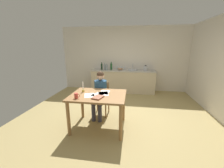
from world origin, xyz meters
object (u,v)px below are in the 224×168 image
candlestick (83,89)px  wine_glass_back_right (117,67)px  dining_table (98,100)px  wine_glass_near_sink (125,67)px  sink_unit (133,70)px  bottle_vinegar (105,67)px  bottle_wine_red (107,67)px  stovetop_kettle (146,68)px  mixing_bowl (120,69)px  wine_glass_back_left (120,67)px  book_magazine (98,97)px  bottle_oil (102,67)px  bottle_sauce (111,66)px  wine_glass_by_kettle (122,67)px  coffee_mug (76,96)px  chair_at_table (102,97)px  person_seated (100,91)px

candlestick → wine_glass_back_right: bearing=80.6°
dining_table → wine_glass_near_sink: (0.40, 2.89, 0.34)m
sink_unit → bottle_vinegar: 1.13m
bottle_wine_red → stovetop_kettle: (1.53, 0.09, -0.01)m
mixing_bowl → wine_glass_back_left: wine_glass_back_left is taller
wine_glass_back_left → mixing_bowl: bearing=-81.5°
book_magazine → wine_glass_near_sink: (0.35, 3.10, 0.20)m
bottle_wine_red → stovetop_kettle: bottle_wine_red is taller
bottle_oil → bottle_sauce: size_ratio=0.94×
bottle_vinegar → mixing_bowl: bottle_vinegar is taller
wine_glass_back_left → book_magazine: bearing=-92.8°
bottle_sauce → mixing_bowl: bottle_sauce is taller
mixing_bowl → wine_glass_by_kettle: size_ratio=1.35×
bottle_oil → bottle_vinegar: bearing=16.2°
sink_unit → coffee_mug: bearing=-109.8°
coffee_mug → sink_unit: sink_unit is taller
sink_unit → wine_glass_back_right: 0.67m
coffee_mug → bottle_sauce: 3.08m
wine_glass_back_left → wine_glass_back_right: bearing=180.0°
candlestick → bottle_vinegar: 2.62m
wine_glass_near_sink → wine_glass_back_right: bearing=180.0°
bottle_oil → sink_unit: bearing=1.6°
stovetop_kettle → chair_at_table: bearing=-122.6°
bottle_vinegar → wine_glass_back_left: (0.60, 0.15, -0.01)m
dining_table → candlestick: candlestick is taller
bottle_wine_red → wine_glass_near_sink: size_ratio=1.68×
bottle_vinegar → wine_glass_by_kettle: bearing=12.0°
bottle_vinegar → bottle_wine_red: size_ratio=1.04×
bottle_wine_red → wine_glass_near_sink: (0.70, 0.24, -0.00)m
bottle_oil → wine_glass_back_right: bearing=16.8°
bottle_sauce → wine_glass_by_kettle: bearing=16.9°
wine_glass_back_left → stovetop_kettle: bearing=-8.3°
candlestick → bottle_sauce: bearing=84.7°
mixing_bowl → stovetop_kettle: size_ratio=0.94×
chair_at_table → bottle_oil: size_ratio=2.95×
candlestick → bottle_vinegar: bearing=90.4°
mixing_bowl → stovetop_kettle: stovetop_kettle is taller
coffee_mug → bottle_oil: size_ratio=0.39×
bottle_wine_red → wine_glass_by_kettle: size_ratio=1.68×
person_seated → candlestick: (-0.29, -0.42, 0.18)m
chair_at_table → book_magazine: (0.13, -0.91, 0.32)m
coffee_mug → person_seated: bearing=71.8°
bottle_oil → bottle_sauce: bottle_sauce is taller
candlestick → wine_glass_back_left: 2.83m
chair_at_table → person_seated: (-0.01, -0.15, 0.19)m
wine_glass_by_kettle → chair_at_table: bearing=-99.5°
person_seated → bottle_vinegar: size_ratio=4.45×
dining_table → wine_glass_back_left: (0.20, 2.89, 0.34)m
candlestick → bottle_wine_red: (0.08, 2.52, 0.15)m
person_seated → mixing_bowl: size_ratio=5.75×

